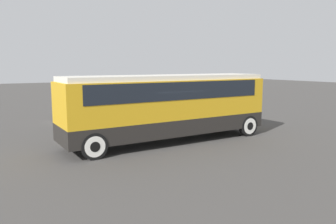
# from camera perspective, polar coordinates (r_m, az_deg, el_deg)

# --- Properties ---
(ground_plane) EXTENTS (120.00, 120.00, 0.00)m
(ground_plane) POSITION_cam_1_polar(r_m,az_deg,el_deg) (15.85, 0.00, -5.14)
(ground_plane) COLOR #423F3D
(tour_bus) EXTENTS (10.15, 2.51, 3.19)m
(tour_bus) POSITION_cam_1_polar(r_m,az_deg,el_deg) (15.57, 0.30, 1.78)
(tour_bus) COLOR black
(tour_bus) RESTS_ON ground_plane
(parked_car_near) EXTENTS (4.65, 1.94, 1.38)m
(parked_car_near) POSITION_cam_1_polar(r_m,az_deg,el_deg) (22.95, -13.25, 0.52)
(parked_car_near) COLOR silver
(parked_car_near) RESTS_ON ground_plane
(parked_car_mid) EXTENTS (4.13, 1.93, 1.31)m
(parked_car_mid) POSITION_cam_1_polar(r_m,az_deg,el_deg) (21.71, 2.06, 0.24)
(parked_car_mid) COLOR #2D5638
(parked_car_mid) RESTS_ON ground_plane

